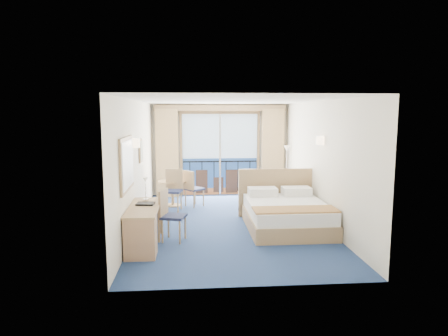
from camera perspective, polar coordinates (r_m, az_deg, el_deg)
floor at (r=8.94m, az=0.89°, el=-7.95°), size 6.50×6.50×0.00m
room_walls at (r=8.63m, az=0.92°, el=3.48°), size 4.04×6.54×2.72m
balcony_door at (r=11.88m, az=-0.61°, el=1.62°), size 2.36×0.03×2.52m
curtain_left at (r=11.71m, az=-8.12°, el=2.11°), size 0.65×0.22×2.55m
curtain_right at (r=11.93m, az=6.93°, el=2.23°), size 0.65×0.22×2.55m
pelmet at (r=11.69m, az=-0.54°, el=8.58°), size 3.80×0.25×0.18m
mirror at (r=7.21m, az=-13.70°, el=0.56°), size 0.05×1.25×0.95m
wall_print at (r=9.12m, az=-11.80°, el=2.44°), size 0.04×0.42×0.52m
sconce_left at (r=8.06m, az=-12.55°, el=3.50°), size 0.18×0.18×0.18m
sconce_right at (r=8.87m, az=13.61°, el=3.85°), size 0.18×0.18×0.18m
bed at (r=8.66m, az=8.82°, el=-6.39°), size 1.81×2.15×1.14m
nightstand at (r=9.98m, az=10.56°, el=-4.68°), size 0.45×0.43×0.59m
phone at (r=9.95m, az=10.58°, el=-2.75°), size 0.19×0.15×0.08m
armchair at (r=11.15m, az=7.46°, el=-3.01°), size 0.95×0.96×0.69m
floor_lamp at (r=11.57m, az=8.97°, el=1.38°), size 0.21×0.21×1.51m
desk at (r=7.12m, az=-11.72°, el=-8.82°), size 0.55×1.60×0.75m
desk_chair at (r=7.74m, az=-7.82°, el=-6.26°), size 0.54×0.53×0.99m
folder at (r=7.59m, az=-11.15°, el=-5.03°), size 0.35×0.28×0.03m
desk_lamp at (r=7.84m, az=-11.17°, el=-2.25°), size 0.12×0.12×0.44m
round_table at (r=10.59m, az=-7.36°, el=-2.69°), size 0.74×0.74×0.67m
table_chair_a at (r=10.45m, az=-4.60°, el=-2.62°), size 0.59×0.58×0.96m
table_chair_b at (r=10.15m, az=-7.27°, el=-2.73°), size 0.52×0.53×1.03m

